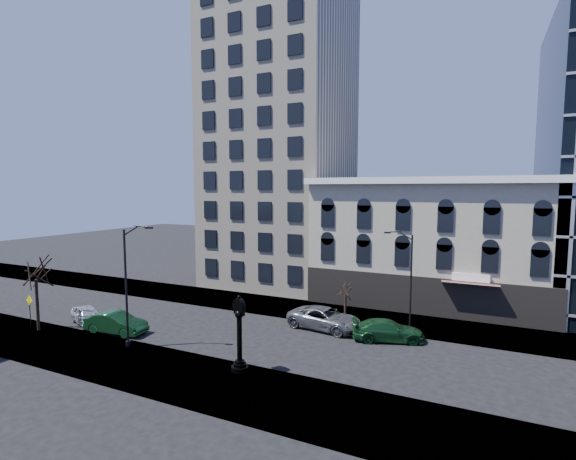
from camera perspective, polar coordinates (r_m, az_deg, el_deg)
The scene contains 15 objects.
ground at distance 34.11m, azimuth -6.10°, elevation -13.96°, with size 160.00×160.00×0.00m, color black.
sidewalk_far at distance 40.80m, azimuth -0.15°, elevation -10.55°, with size 160.00×6.00×0.12m, color gray.
sidewalk_near at distance 28.06m, azimuth -15.09°, elevation -18.43°, with size 160.00×6.00×0.12m, color gray.
cream_tower at distance 52.26m, azimuth -1.12°, elevation 14.30°, with size 15.90×15.40×42.50m.
victorian_row at distance 43.89m, azimuth 18.77°, elevation -1.78°, with size 22.60×11.19×12.50m.
street_clock at distance 26.80m, azimuth -6.65°, elevation -14.31°, with size 1.09×1.09×4.80m.
street_lamp_near at distance 31.30m, azimuth -20.39°, elevation -3.06°, with size 2.27×0.85×8.96m.
street_lamp_far at distance 34.16m, azimuth 15.56°, elevation -3.23°, with size 2.10×0.56×8.16m.
bare_tree_near at distance 38.77m, azimuth -31.29°, elevation -4.51°, with size 3.88×3.88×6.66m.
bare_tree_far at distance 36.56m, azimuth 7.87°, elevation -7.37°, with size 2.41×2.41×4.13m.
warning_sign at distance 40.71m, azimuth -31.84°, elevation -8.72°, with size 0.85×0.13×2.62m.
car_near_a at distance 39.90m, azimuth -25.73°, elevation -10.45°, with size 1.77×4.40×1.50m, color #A5A8AD.
car_near_b at distance 36.55m, azimuth -22.45°, elevation -11.65°, with size 1.75×5.03×1.66m, color #143F1E.
car_far_a at distance 34.99m, azimuth 5.08°, elevation -11.96°, with size 2.86×6.20×1.72m, color #595B60.
car_far_b at distance 33.25m, azimuth 13.49°, elevation -13.19°, with size 2.19×5.38×1.56m, color #143F1E.
Camera 1 is at (16.82, -27.40, 11.38)m, focal length 26.00 mm.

